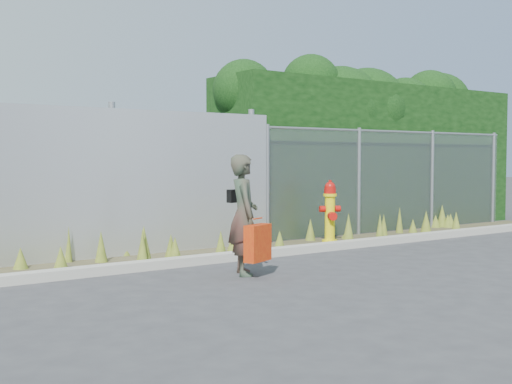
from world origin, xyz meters
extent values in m
plane|color=#353437|center=(0.00, 0.00, 0.00)|extent=(80.00, 80.00, 0.00)
cube|color=#9E9B8E|center=(0.00, 1.80, 0.06)|extent=(16.00, 0.22, 0.12)
cube|color=#433C26|center=(0.00, 2.40, 0.01)|extent=(16.00, 1.20, 0.01)
cone|color=#566A1F|center=(-1.26, 2.13, 0.17)|extent=(0.16, 0.16, 0.35)
cone|color=#566A1F|center=(-3.15, 2.71, 0.15)|extent=(0.20, 0.20, 0.29)
cone|color=#566A1F|center=(5.60, 2.81, 0.14)|extent=(0.22, 0.22, 0.28)
cone|color=#566A1F|center=(0.01, 2.48, 0.16)|extent=(0.19, 0.19, 0.32)
cone|color=#566A1F|center=(4.83, 2.01, 0.21)|extent=(0.21, 0.21, 0.43)
cone|color=#566A1F|center=(-2.44, 2.96, 0.14)|extent=(0.10, 0.10, 0.29)
cone|color=#566A1F|center=(-1.11, 2.41, 0.18)|extent=(0.19, 0.19, 0.36)
cone|color=#566A1F|center=(-1.68, 2.09, 0.27)|extent=(0.23, 0.23, 0.54)
cone|color=#566A1F|center=(2.77, 2.02, 0.25)|extent=(0.17, 0.17, 0.49)
cone|color=#566A1F|center=(-1.22, 2.07, 0.18)|extent=(0.21, 0.21, 0.36)
cone|color=#566A1F|center=(4.00, 2.70, 0.26)|extent=(0.15, 0.15, 0.51)
cone|color=#566A1F|center=(-2.08, 2.63, 0.22)|extent=(0.18, 0.18, 0.45)
cone|color=#566A1F|center=(-2.74, 2.33, 0.16)|extent=(0.20, 0.20, 0.32)
cone|color=#566A1F|center=(5.66, 2.79, 0.15)|extent=(0.22, 0.22, 0.30)
cone|color=#566A1F|center=(4.27, 2.59, 0.14)|extent=(0.17, 0.17, 0.27)
cone|color=#566A1F|center=(3.44, 2.57, 0.21)|extent=(0.16, 0.16, 0.41)
cone|color=#566A1F|center=(5.38, 2.95, 0.14)|extent=(0.22, 0.22, 0.27)
cone|color=#566A1F|center=(-2.45, 2.88, 0.26)|extent=(0.09, 0.09, 0.52)
cone|color=#566A1F|center=(-0.33, 2.29, 0.19)|extent=(0.18, 0.18, 0.37)
cone|color=#566A1F|center=(-1.75, 1.98, 0.26)|extent=(0.17, 0.17, 0.51)
cone|color=#566A1F|center=(4.52, 2.48, 0.21)|extent=(0.22, 0.22, 0.43)
cone|color=#566A1F|center=(5.57, 2.94, 0.24)|extent=(0.24, 0.24, 0.48)
cone|color=#566A1F|center=(-1.55, 3.01, 0.11)|extent=(0.15, 0.15, 0.22)
cone|color=#566A1F|center=(2.04, 2.03, 0.27)|extent=(0.21, 0.21, 0.53)
cone|color=#566A1F|center=(1.84, 2.80, 0.20)|extent=(0.19, 0.19, 0.40)
cone|color=#566A1F|center=(0.78, 2.29, 0.15)|extent=(0.19, 0.19, 0.30)
cone|color=#566A1F|center=(0.18, 2.02, 0.19)|extent=(0.20, 0.20, 0.37)
cone|color=#566A1F|center=(2.57, 2.63, 0.09)|extent=(0.23, 0.23, 0.18)
cube|color=#B2B5B9|center=(-3.25, 3.00, 1.10)|extent=(8.50, 0.08, 2.20)
cylinder|color=gray|center=(-1.70, 3.12, 1.15)|extent=(0.10, 0.10, 2.30)
cylinder|color=gray|center=(0.80, 3.12, 1.15)|extent=(0.10, 0.10, 2.30)
cube|color=gray|center=(4.25, 3.00, 1.00)|extent=(6.50, 0.03, 2.00)
cylinder|color=gray|center=(4.25, 3.00, 2.00)|extent=(6.50, 0.04, 0.04)
cylinder|color=gray|center=(1.05, 3.00, 1.02)|extent=(0.07, 0.07, 2.05)
cylinder|color=gray|center=(3.20, 3.00, 1.02)|extent=(0.07, 0.07, 2.05)
cylinder|color=gray|center=(5.30, 3.00, 1.02)|extent=(0.07, 0.07, 2.05)
cylinder|color=gray|center=(7.40, 3.00, 1.02)|extent=(0.07, 0.07, 2.05)
cube|color=black|center=(4.55, 4.00, 1.50)|extent=(7.30, 1.60, 3.00)
sphere|color=black|center=(1.29, 4.09, 2.73)|extent=(1.16, 1.16, 1.16)
sphere|color=black|center=(2.04, 3.99, 2.36)|extent=(1.22, 1.22, 1.22)
sphere|color=black|center=(2.98, 4.18, 2.97)|extent=(1.19, 1.19, 1.19)
sphere|color=black|center=(3.71, 4.11, 2.45)|extent=(1.86, 1.86, 1.86)
sphere|color=black|center=(4.42, 4.05, 2.50)|extent=(1.79, 1.79, 1.79)
sphere|color=black|center=(5.44, 3.91, 2.62)|extent=(1.26, 1.26, 1.26)
sphere|color=black|center=(6.31, 3.95, 2.86)|extent=(1.25, 1.25, 1.25)
sphere|color=black|center=(6.89, 4.14, 2.77)|extent=(1.43, 1.43, 1.43)
cylinder|color=yellow|center=(1.97, 2.43, 0.03)|extent=(0.27, 0.27, 0.06)
cylinder|color=yellow|center=(1.97, 2.43, 0.41)|extent=(0.17, 0.17, 0.82)
cylinder|color=yellow|center=(1.97, 2.43, 0.84)|extent=(0.23, 0.23, 0.05)
cylinder|color=#B20F0A|center=(1.97, 2.43, 0.91)|extent=(0.20, 0.20, 0.10)
sphere|color=#B20F0A|center=(1.97, 2.43, 0.97)|extent=(0.18, 0.18, 0.18)
cylinder|color=#B20F0A|center=(1.97, 2.43, 1.07)|extent=(0.05, 0.05, 0.05)
cylinder|color=#B20F0A|center=(1.84, 2.43, 0.60)|extent=(0.10, 0.11, 0.11)
cylinder|color=#B20F0A|center=(2.10, 2.43, 0.60)|extent=(0.10, 0.11, 0.11)
cylinder|color=#B20F0A|center=(1.97, 2.29, 0.48)|extent=(0.14, 0.12, 0.14)
imported|color=#0F5F42|center=(-0.93, 0.78, 0.76)|extent=(0.55, 0.65, 1.52)
cube|color=#AB1F09|center=(-0.90, 0.51, 0.43)|extent=(0.41, 0.15, 0.45)
cylinder|color=#AB1F09|center=(-0.90, 0.51, 0.73)|extent=(0.19, 0.02, 0.02)
cube|color=black|center=(-0.90, 1.00, 0.98)|extent=(0.23, 0.09, 0.17)
camera|label=1|loc=(-5.38, -5.90, 1.47)|focal=45.00mm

